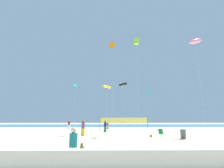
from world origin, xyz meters
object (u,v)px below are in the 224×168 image
object	(u,v)px
kite_lime_box	(136,41)
mother_figure	(73,144)
beachgoer_charcoal_shirt	(108,124)
beachgoer_plum_shirt	(83,127)
kite_cyan_delta	(148,92)
volleyball_net	(124,121)
kite_yellow_tube	(107,87)
folding_beach_chair	(161,133)
beachgoer_maroon_shirt	(69,124)
kite_pink_inflatable	(195,41)
kite_cyan_diamond	(76,85)
beachgoer_navy_shirt	(105,126)
trash_barrel	(183,134)
kite_orange_delta	(112,45)
toddler_figure	(82,153)
kite_black_tube	(123,84)
beach_handbag	(151,136)

from	to	relation	value
kite_lime_box	mother_figure	bearing A→B (deg)	-111.13
mother_figure	beachgoer_charcoal_shirt	xyz separation A→B (m)	(1.41, 24.54, 0.06)
beachgoer_plum_shirt	kite_cyan_delta	xyz separation A→B (m)	(11.53, 13.67, 6.57)
volleyball_net	kite_yellow_tube	bearing A→B (deg)	-179.55
mother_figure	kite_cyan_delta	world-z (taller)	kite_cyan_delta
folding_beach_chair	beachgoer_maroon_shirt	bearing A→B (deg)	116.09
folding_beach_chair	kite_pink_inflatable	xyz separation A→B (m)	(6.54, 2.29, 12.55)
beachgoer_plum_shirt	kite_cyan_diamond	size ratio (longest dim) A/B	0.21
beachgoer_navy_shirt	kite_cyan_diamond	distance (m)	10.93
trash_barrel	kite_orange_delta	size ratio (longest dim) A/B	0.06
beachgoer_navy_shirt	trash_barrel	bearing A→B (deg)	-105.41
toddler_figure	mother_figure	bearing A→B (deg)	-161.47
kite_cyan_delta	kite_lime_box	xyz separation A→B (m)	(-4.06, -10.66, 6.46)
kite_yellow_tube	folding_beach_chair	bearing A→B (deg)	-52.74
kite_black_tube	beachgoer_maroon_shirt	bearing A→B (deg)	-176.07
volleyball_net	beach_handbag	xyz separation A→B (m)	(2.31, -8.36, -1.52)
beachgoer_plum_shirt	kite_cyan_diamond	xyz separation A→B (m)	(-3.37, 10.64, 7.42)
toddler_figure	beach_handbag	distance (m)	12.63
kite_black_tube	kite_cyan_diamond	size ratio (longest dim) A/B	1.07
beachgoer_maroon_shirt	folding_beach_chair	distance (m)	19.09
kite_black_tube	kite_cyan_diamond	world-z (taller)	kite_black_tube
kite_cyan_diamond	kite_orange_delta	bearing A→B (deg)	-38.76
toddler_figure	kite_pink_inflatable	distance (m)	22.89
mother_figure	beachgoer_charcoal_shirt	bearing A→B (deg)	77.78
toddler_figure	kite_black_tube	size ratio (longest dim) A/B	0.10
volleyball_net	kite_pink_inflatable	size ratio (longest dim) A/B	0.59
kite_cyan_delta	kite_cyan_diamond	distance (m)	15.23
beachgoer_maroon_shirt	trash_barrel	size ratio (longest dim) A/B	1.92
mother_figure	kite_black_tube	world-z (taller)	kite_black_tube
kite_yellow_tube	kite_cyan_delta	distance (m)	11.00
folding_beach_chair	beach_handbag	distance (m)	1.23
beachgoer_maroon_shirt	kite_lime_box	distance (m)	19.86
kite_pink_inflatable	folding_beach_chair	bearing A→B (deg)	-160.70
volleyball_net	kite_orange_delta	world-z (taller)	kite_orange_delta
kite_lime_box	volleyball_net	bearing A→B (deg)	114.32
beachgoer_maroon_shirt	beachgoer_navy_shirt	world-z (taller)	beachgoer_maroon_shirt
beachgoer_charcoal_shirt	kite_pink_inflatable	distance (m)	20.83
trash_barrel	beachgoer_charcoal_shirt	bearing A→B (deg)	118.23
volleyball_net	kite_cyan_delta	xyz separation A→B (m)	(5.88, 6.65, 5.92)
toddler_figure	beachgoer_navy_shirt	bearing A→B (deg)	104.07
mother_figure	toddler_figure	world-z (taller)	mother_figure
beachgoer_navy_shirt	volleyball_net	xyz separation A→B (m)	(3.08, 1.70, 0.70)
toddler_figure	trash_barrel	distance (m)	13.13
volleyball_net	kite_lime_box	bearing A→B (deg)	-65.68
beachgoer_plum_shirt	mother_figure	bearing A→B (deg)	154.50
kite_yellow_tube	volleyball_net	bearing A→B (deg)	0.45
beach_handbag	kite_cyan_delta	size ratio (longest dim) A/B	0.04
beachgoer_maroon_shirt	kite_cyan_diamond	distance (m)	7.66
mother_figure	kite_black_tube	bearing A→B (deg)	70.80
beachgoer_navy_shirt	kite_pink_inflatable	size ratio (longest dim) A/B	0.13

